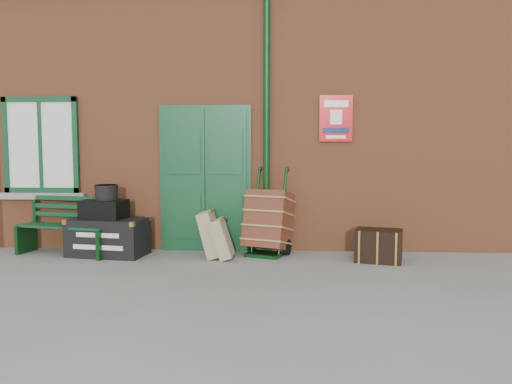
# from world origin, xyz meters

# --- Properties ---
(ground) EXTENTS (80.00, 80.00, 0.00)m
(ground) POSITION_xyz_m (0.00, 0.00, 0.00)
(ground) COLOR gray
(ground) RESTS_ON ground
(station_building) EXTENTS (10.30, 4.30, 4.36)m
(station_building) POSITION_xyz_m (-0.00, 3.49, 2.16)
(station_building) COLOR #A35734
(station_building) RESTS_ON ground
(bench) EXTENTS (1.52, 0.77, 0.90)m
(bench) POSITION_xyz_m (-2.35, 1.08, 0.45)
(bench) COLOR #103D20
(bench) RESTS_ON ground
(houdini_trunk) EXTENTS (1.19, 0.77, 0.56)m
(houdini_trunk) POSITION_xyz_m (-1.71, 1.03, 0.28)
(houdini_trunk) COLOR black
(houdini_trunk) RESTS_ON ground
(strongbox) EXTENTS (0.67, 0.53, 0.28)m
(strongbox) POSITION_xyz_m (-1.76, 1.03, 0.70)
(strongbox) COLOR black
(strongbox) RESTS_ON houdini_trunk
(hatbox) EXTENTS (0.38, 0.38, 0.22)m
(hatbox) POSITION_xyz_m (-1.73, 1.06, 0.95)
(hatbox) COLOR black
(hatbox) RESTS_ON strongbox
(suitcase_back) EXTENTS (0.37, 0.49, 0.69)m
(suitcase_back) POSITION_xyz_m (-0.16, 0.98, 0.35)
(suitcase_back) COLOR tan
(suitcase_back) RESTS_ON ground
(suitcase_front) EXTENTS (0.35, 0.44, 0.60)m
(suitcase_front) POSITION_xyz_m (0.02, 0.88, 0.30)
(suitcase_front) COLOR tan
(suitcase_front) RESTS_ON ground
(porter_trolley) EXTENTS (0.82, 0.85, 1.29)m
(porter_trolley) POSITION_xyz_m (0.68, 1.23, 0.50)
(porter_trolley) COLOR #0C3312
(porter_trolley) RESTS_ON ground
(dark_trunk) EXTENTS (0.72, 0.57, 0.46)m
(dark_trunk) POSITION_xyz_m (2.25, 0.81, 0.23)
(dark_trunk) COLOR black
(dark_trunk) RESTS_ON ground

